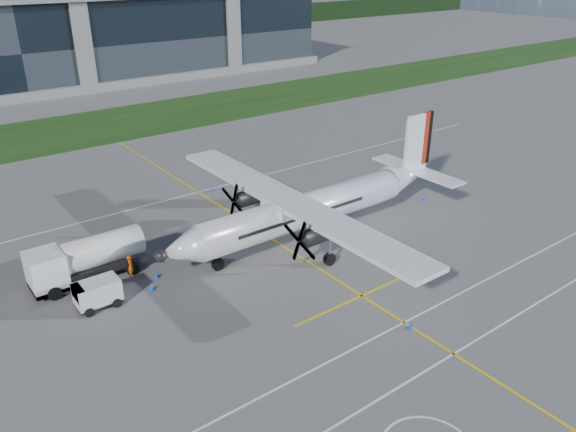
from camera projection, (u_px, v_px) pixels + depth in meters
ground at (93, 145)px, 71.43m from camera, size 400.00×400.00×0.00m
grass_strip at (73, 130)px, 77.22m from camera, size 400.00×18.00×0.04m
terminal_building at (7, 47)px, 97.26m from camera, size 120.00×20.00×15.00m
yellow_taxiway_centerline at (240, 219)px, 51.31m from camera, size 0.20×70.00×0.01m
white_lane_line at (420, 374)px, 32.28m from camera, size 90.00×0.15×0.01m
turboprop_aircraft at (314, 189)px, 46.27m from camera, size 28.31×29.36×8.81m
fuel_tanker_truck at (79, 262)px, 40.79m from camera, size 8.79×2.86×3.29m
baggage_tug at (98, 294)px, 38.19m from camera, size 3.18×1.91×1.91m
ground_crew_person at (131, 265)px, 41.67m from camera, size 0.86×0.99×2.04m
safety_cone_fwd at (151, 287)px, 40.26m from camera, size 0.36×0.36×0.50m
safety_cone_portwing at (410, 325)px, 36.14m from camera, size 0.36×0.36×0.50m
safety_cone_tail at (425, 198)px, 55.11m from camera, size 0.36×0.36×0.50m
safety_cone_stbdwing at (212, 189)px, 57.24m from camera, size 0.36×0.36×0.50m
safety_cone_nose_stbd at (156, 275)px, 41.84m from camera, size 0.36×0.36×0.50m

